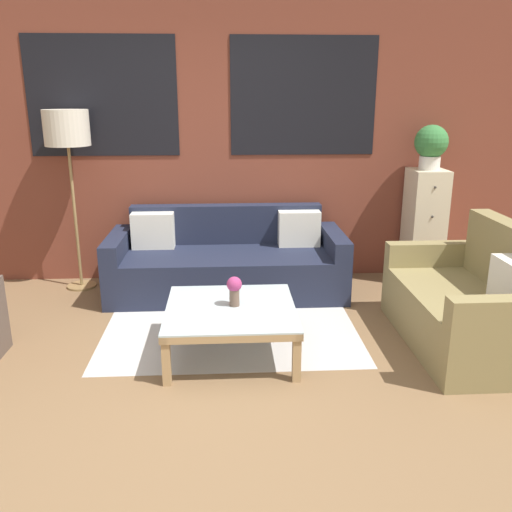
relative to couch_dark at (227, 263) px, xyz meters
The scene contains 10 objects.
ground_plane 1.98m from the couch_dark, 95.66° to the right, with size 16.00×16.00×0.00m, color brown.
wall_back_brick 1.25m from the couch_dark, 111.58° to the left, with size 8.40×0.09×2.80m.
rug 0.78m from the couch_dark, 88.68° to the right, with size 2.01×1.77×0.00m.
couch_dark is the anchor object (origin of this frame).
settee_vintage 2.20m from the couch_dark, 35.21° to the right, with size 0.80×1.44×0.92m.
coffee_table 1.32m from the couch_dark, 89.27° to the right, with size 0.92×0.92×0.36m.
floor_lamp 1.88m from the couch_dark, behind, with size 0.41×0.41×1.69m.
drawer_cabinet 1.99m from the couch_dark, ahead, with size 0.34×0.41×1.12m.
potted_plant 2.25m from the couch_dark, ahead, with size 0.32×0.32×0.42m.
flower_vase 1.31m from the couch_dark, 87.99° to the right, with size 0.11×0.11×0.22m.
Camera 1 is at (0.18, -2.97, 1.82)m, focal length 38.00 mm.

